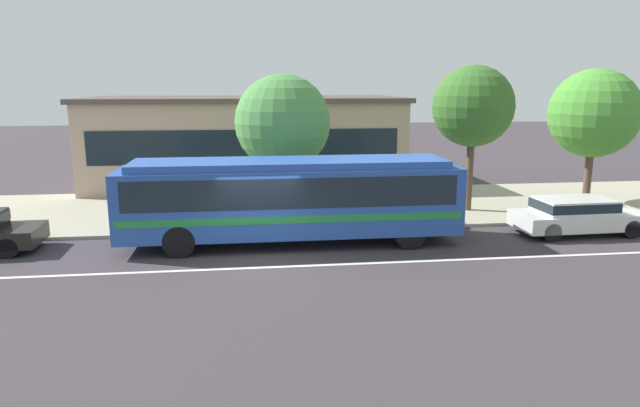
{
  "coord_description": "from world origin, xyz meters",
  "views": [
    {
      "loc": [
        -0.25,
        -16.41,
        5.22
      ],
      "look_at": [
        2.05,
        1.83,
        1.3
      ],
      "focal_mm": 31.42,
      "sensor_mm": 36.0,
      "label": 1
    }
  ],
  "objects_px": {
    "transit_bus": "(291,195)",
    "street_tree_mid_block": "(473,107)",
    "sedan_far_ahead": "(576,214)",
    "street_tree_near_stop": "(283,123)",
    "pedestrian_waiting_near_sign": "(313,199)",
    "street_tree_far_end": "(594,114)"
  },
  "relations": [
    {
      "from": "sedan_far_ahead",
      "to": "street_tree_near_stop",
      "type": "xyz_separation_m",
      "value": [
        -10.14,
        3.73,
        3.05
      ]
    },
    {
      "from": "sedan_far_ahead",
      "to": "pedestrian_waiting_near_sign",
      "type": "height_order",
      "value": "pedestrian_waiting_near_sign"
    },
    {
      "from": "transit_bus",
      "to": "street_tree_mid_block",
      "type": "distance_m",
      "value": 8.87
    },
    {
      "from": "pedestrian_waiting_near_sign",
      "to": "street_tree_mid_block",
      "type": "height_order",
      "value": "street_tree_mid_block"
    },
    {
      "from": "pedestrian_waiting_near_sign",
      "to": "street_tree_far_end",
      "type": "bearing_deg",
      "value": 11.95
    },
    {
      "from": "transit_bus",
      "to": "street_tree_far_end",
      "type": "distance_m",
      "value": 14.24
    },
    {
      "from": "transit_bus",
      "to": "pedestrian_waiting_near_sign",
      "type": "relative_size",
      "value": 6.37
    },
    {
      "from": "transit_bus",
      "to": "street_tree_mid_block",
      "type": "bearing_deg",
      "value": 26.01
    },
    {
      "from": "sedan_far_ahead",
      "to": "street_tree_near_stop",
      "type": "relative_size",
      "value": 0.82
    },
    {
      "from": "street_tree_far_end",
      "to": "sedan_far_ahead",
      "type": "bearing_deg",
      "value": -125.52
    },
    {
      "from": "transit_bus",
      "to": "sedan_far_ahead",
      "type": "distance_m",
      "value": 10.15
    },
    {
      "from": "sedan_far_ahead",
      "to": "street_tree_near_stop",
      "type": "bearing_deg",
      "value": 159.81
    },
    {
      "from": "transit_bus",
      "to": "sedan_far_ahead",
      "type": "bearing_deg",
      "value": -0.16
    },
    {
      "from": "pedestrian_waiting_near_sign",
      "to": "street_tree_mid_block",
      "type": "bearing_deg",
      "value": 15.62
    },
    {
      "from": "sedan_far_ahead",
      "to": "street_tree_mid_block",
      "type": "relative_size",
      "value": 0.77
    },
    {
      "from": "sedan_far_ahead",
      "to": "street_tree_mid_block",
      "type": "xyz_separation_m",
      "value": [
        -2.52,
        3.73,
        3.62
      ]
    },
    {
      "from": "transit_bus",
      "to": "pedestrian_waiting_near_sign",
      "type": "distance_m",
      "value": 2.12
    },
    {
      "from": "sedan_far_ahead",
      "to": "street_tree_near_stop",
      "type": "distance_m",
      "value": 11.23
    },
    {
      "from": "street_tree_near_stop",
      "to": "street_tree_mid_block",
      "type": "bearing_deg",
      "value": 0.03
    },
    {
      "from": "pedestrian_waiting_near_sign",
      "to": "street_tree_near_stop",
      "type": "bearing_deg",
      "value": 117.07
    },
    {
      "from": "pedestrian_waiting_near_sign",
      "to": "street_tree_near_stop",
      "type": "relative_size",
      "value": 0.31
    },
    {
      "from": "sedan_far_ahead",
      "to": "street_tree_mid_block",
      "type": "distance_m",
      "value": 5.78
    }
  ]
}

